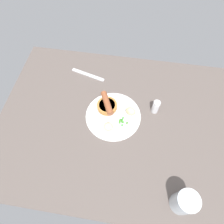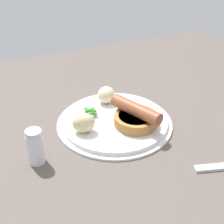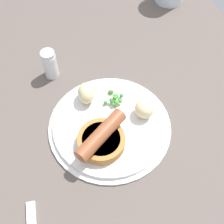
# 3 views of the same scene
# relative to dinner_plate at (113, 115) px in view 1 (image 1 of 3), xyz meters

# --- Properties ---
(dining_table) EXTENTS (1.10, 0.80, 0.03)m
(dining_table) POSITION_rel_dinner_plate_xyz_m (0.03, -0.02, -0.02)
(dining_table) COLOR #564C47
(dining_table) RESTS_ON ground
(dinner_plate) EXTENTS (0.25, 0.25, 0.01)m
(dinner_plate) POSITION_rel_dinner_plate_xyz_m (0.00, 0.00, 0.00)
(dinner_plate) COLOR silver
(dinner_plate) RESTS_ON dining_table
(sausage_pudding) EXTENTS (0.09, 0.12, 0.05)m
(sausage_pudding) POSITION_rel_dinner_plate_xyz_m (-0.03, 0.03, 0.03)
(sausage_pudding) COLOR #AD7538
(sausage_pudding) RESTS_ON dinner_plate
(pea_pile) EXTENTS (0.05, 0.05, 0.02)m
(pea_pile) POSITION_rel_dinner_plate_xyz_m (0.05, -0.03, 0.02)
(pea_pile) COLOR #479827
(pea_pile) RESTS_ON dinner_plate
(potato_chunk_0) EXTENTS (0.05, 0.05, 0.04)m
(potato_chunk_0) POSITION_rel_dinner_plate_xyz_m (0.08, 0.02, 0.03)
(potato_chunk_0) COLOR beige
(potato_chunk_0) RESTS_ON dinner_plate
(potato_chunk_1) EXTENTS (0.04, 0.04, 0.04)m
(potato_chunk_1) POSITION_rel_dinner_plate_xyz_m (-0.01, -0.07, 0.03)
(potato_chunk_1) COLOR beige
(potato_chunk_1) RESTS_ON dinner_plate
(fork) EXTENTS (0.18, 0.06, 0.01)m
(fork) POSITION_rel_dinner_plate_xyz_m (-0.16, 0.22, -0.00)
(fork) COLOR silver
(fork) RESTS_ON dining_table
(drinking_glass) EXTENTS (0.08, 0.08, 0.11)m
(drinking_glass) POSITION_rel_dinner_plate_xyz_m (0.30, -0.32, 0.05)
(drinking_glass) COLOR silver
(drinking_glass) RESTS_ON dining_table
(salt_shaker) EXTENTS (0.03, 0.03, 0.07)m
(salt_shaker) POSITION_rel_dinner_plate_xyz_m (0.18, 0.06, 0.03)
(salt_shaker) COLOR silver
(salt_shaker) RESTS_ON dining_table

